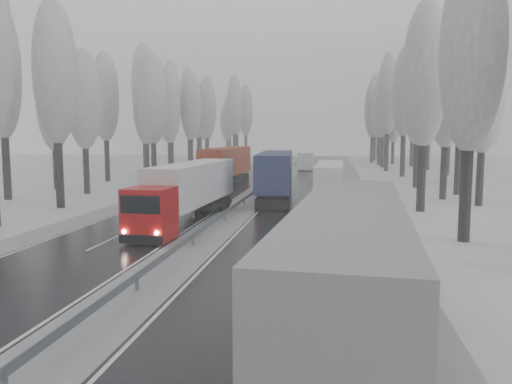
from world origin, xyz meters
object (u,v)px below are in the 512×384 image
(truck_grey_tarp, at_px, (351,260))
(box_truck_distant, at_px, (306,161))
(truck_blue_box, at_px, (276,172))
(truck_red_red, at_px, (224,165))
(truck_red_white, at_px, (189,188))
(truck_cream_box, at_px, (330,179))

(truck_grey_tarp, distance_m, box_truck_distant, 72.94)
(truck_blue_box, bearing_deg, truck_red_red, 120.77)
(truck_blue_box, bearing_deg, truck_red_white, -114.56)
(truck_cream_box, distance_m, truck_red_white, 15.32)
(box_truck_distant, bearing_deg, truck_red_red, -103.80)
(truck_grey_tarp, xyz_separation_m, truck_blue_box, (-5.79, 31.54, 0.10))
(box_truck_distant, relative_size, truck_red_white, 0.51)
(truck_blue_box, xyz_separation_m, truck_red_white, (-4.69, -12.50, -0.23))
(truck_grey_tarp, bearing_deg, truck_cream_box, 95.52)
(truck_grey_tarp, xyz_separation_m, box_truck_distant, (-5.23, 72.74, -0.97))
(truck_cream_box, relative_size, box_truck_distant, 1.73)
(truck_grey_tarp, distance_m, truck_red_white, 21.73)
(truck_cream_box, height_order, truck_red_red, truck_red_red)
(truck_grey_tarp, relative_size, truck_red_white, 1.06)
(truck_blue_box, distance_m, truck_red_red, 12.62)
(truck_blue_box, height_order, truck_cream_box, truck_blue_box)
(truck_blue_box, height_order, truck_red_white, truck_blue_box)
(truck_grey_tarp, bearing_deg, box_truck_distant, 98.14)
(truck_cream_box, xyz_separation_m, truck_red_red, (-12.18, 10.99, 0.57))
(box_truck_distant, bearing_deg, truck_grey_tarp, -85.56)
(truck_cream_box, distance_m, box_truck_distant, 42.06)
(truck_grey_tarp, height_order, truck_red_red, truck_red_red)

